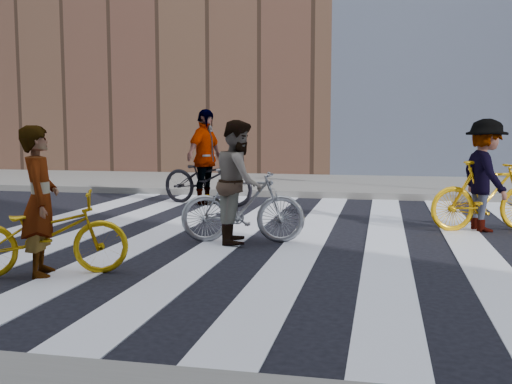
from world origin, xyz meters
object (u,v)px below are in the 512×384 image
(bike_yellow_right, at_px, (488,196))
(rider_mid, at_px, (239,182))
(bike_silver_mid, at_px, (243,206))
(rider_right, at_px, (485,175))
(rider_rear, at_px, (205,157))
(bike_dark_rear, at_px, (207,178))
(rider_left, at_px, (40,201))
(bike_yellow_left, at_px, (46,234))

(bike_yellow_right, bearing_deg, rider_mid, 97.96)
(bike_silver_mid, relative_size, rider_mid, 1.01)
(rider_right, bearing_deg, bike_yellow_right, -107.89)
(bike_yellow_right, bearing_deg, rider_rear, 49.52)
(rider_mid, bearing_deg, bike_yellow_right, -73.97)
(bike_dark_rear, relative_size, rider_left, 1.31)
(rider_rear, bearing_deg, bike_yellow_left, -163.28)
(bike_yellow_right, relative_size, bike_dark_rear, 0.85)
(bike_silver_mid, relative_size, bike_yellow_right, 0.95)
(bike_dark_rear, bearing_deg, bike_silver_mid, -140.67)
(bike_dark_rear, xyz_separation_m, rider_mid, (1.60, -3.83, 0.29))
(bike_yellow_left, xyz_separation_m, rider_left, (-0.05, 0.00, 0.35))
(rider_rear, bearing_deg, rider_mid, -140.67)
(bike_dark_rear, distance_m, rider_rear, 0.43)
(bike_yellow_right, height_order, rider_left, rider_left)
(rider_left, height_order, rider_right, rider_right)
(rider_left, xyz_separation_m, rider_mid, (1.63, 2.24, 0.04))
(rider_left, relative_size, rider_right, 0.93)
(bike_dark_rear, xyz_separation_m, rider_left, (-0.03, -6.07, 0.25))
(rider_right, bearing_deg, bike_silver_mid, 98.62)
(bike_yellow_left, bearing_deg, bike_silver_mid, -60.23)
(rider_mid, relative_size, rider_rear, 0.86)
(rider_mid, height_order, rider_right, rider_right)
(rider_right, bearing_deg, rider_rear, 49.32)
(bike_yellow_left, relative_size, rider_rear, 0.88)
(rider_mid, relative_size, rider_right, 0.98)
(bike_yellow_left, relative_size, bike_dark_rear, 0.82)
(bike_dark_rear, bearing_deg, rider_mid, -141.31)
(bike_dark_rear, bearing_deg, rider_left, -164.22)
(bike_yellow_left, bearing_deg, rider_mid, -59.39)
(bike_yellow_left, height_order, rider_mid, rider_mid)
(bike_yellow_right, bearing_deg, bike_dark_rear, 49.32)
(rider_left, bearing_deg, bike_dark_rear, -24.52)
(bike_yellow_right, relative_size, rider_rear, 0.92)
(rider_mid, bearing_deg, bike_silver_mid, -99.83)
(rider_right, bearing_deg, bike_yellow_left, 110.17)
(bike_silver_mid, xyz_separation_m, rider_left, (-1.68, -2.24, 0.29))
(bike_silver_mid, relative_size, rider_right, 0.99)
(bike_dark_rear, xyz_separation_m, rider_right, (5.04, -2.14, 0.30))
(bike_yellow_left, height_order, rider_right, rider_right)
(bike_silver_mid, height_order, bike_yellow_right, bike_yellow_right)
(rider_right, bearing_deg, rider_left, 109.90)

